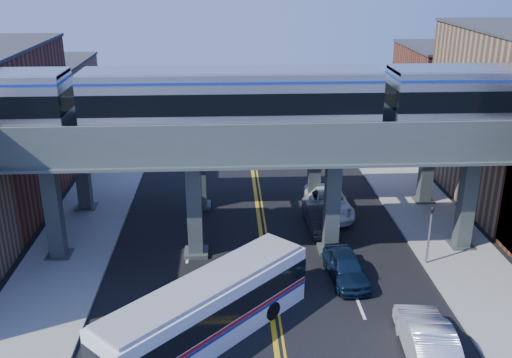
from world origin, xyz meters
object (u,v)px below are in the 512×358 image
stop_sign (276,268)px  car_lane_b (320,217)px  car_lane_c (328,202)px  transit_bus (208,311)px  traffic_signal (430,229)px  transit_train (231,99)px  car_parked_curb (427,340)px  car_lane_d (289,149)px  car_lane_a (346,267)px

stop_sign → car_lane_b: stop_sign is taller
car_lane_c → transit_bus: bearing=-122.0°
transit_bus → car_lane_b: size_ratio=2.13×
car_lane_b → transit_bus: bearing=-123.8°
traffic_signal → car_lane_b: size_ratio=0.89×
transit_train → car_parked_curb: (8.27, -9.99, -8.44)m
car_lane_c → car_lane_d: size_ratio=1.18×
stop_sign → car_parked_curb: 8.00m
car_lane_a → car_lane_b: bearing=89.1°
transit_train → car_lane_d: (5.16, 17.75, -8.63)m
stop_sign → car_lane_d: size_ratio=0.53×
stop_sign → car_parked_curb: (6.20, -4.99, -0.86)m
transit_train → car_lane_b: transit_train is taller
transit_bus → car_parked_curb: transit_bus is taller
car_lane_c → car_parked_curb: bearing=-86.1°
car_lane_b → car_lane_d: bearing=89.3°
transit_train → car_parked_curb: size_ratio=8.99×
car_lane_a → car_lane_c: 8.86m
transit_bus → car_lane_d: 26.78m
car_lane_a → car_lane_c: car_lane_c is taller
transit_bus → car_parked_curb: (9.56, -1.76, -0.59)m
traffic_signal → car_lane_d: 20.65m
car_lane_a → car_lane_d: 21.08m
car_lane_b → transit_train: bearing=-153.1°
stop_sign → traffic_signal: (8.90, 3.00, 0.54)m
transit_train → transit_bus: transit_train is taller
traffic_signal → stop_sign: bearing=-161.4°
stop_sign → traffic_signal: bearing=18.6°
stop_sign → transit_bus: bearing=-136.1°
car_parked_curb → transit_train: bearing=-46.1°
car_lane_a → car_lane_c: bearing=81.9°
car_lane_b → car_parked_curb: size_ratio=0.84×
stop_sign → car_lane_c: size_ratio=0.45×
stop_sign → car_lane_a: (3.97, 1.68, -0.99)m
transit_bus → car_parked_curb: bearing=-55.7°
traffic_signal → car_lane_d: size_ratio=0.83×
traffic_signal → transit_bus: traffic_signal is taller
traffic_signal → car_lane_c: (-4.36, 7.53, -1.49)m
car_lane_c → transit_train: bearing=-142.3°
car_lane_b → car_parked_curb: (2.63, -13.19, 0.14)m
transit_train → traffic_signal: 13.19m
car_lane_d → car_parked_curb: size_ratio=0.90×
car_lane_d → stop_sign: bearing=-96.4°
car_lane_b → car_lane_c: 2.52m
stop_sign → transit_bus: (-3.36, -3.23, -0.26)m
stop_sign → car_parked_curb: bearing=-38.8°
transit_train → car_parked_curb: 15.48m
traffic_signal → car_lane_a: (-4.93, -1.32, -1.53)m
transit_train → car_lane_a: bearing=-28.7°
transit_bus → car_parked_curb: 9.74m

